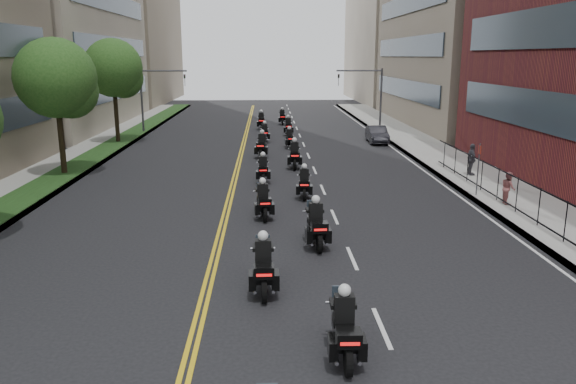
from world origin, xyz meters
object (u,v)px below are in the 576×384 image
object	(u,v)px
motorcycle_11	(288,127)
pedestrian_c	(472,159)
motorcycle_8	(262,146)
motorcycle_2	(263,268)
motorcycle_4	(263,202)
motorcycle_1	(344,330)
pedestrian_b	(508,188)
motorcycle_7	(294,156)
motorcycle_10	(265,134)
motorcycle_5	(304,184)
motorcycle_12	(261,121)
motorcycle_9	(290,139)
parked_sedan	(377,134)
motorcycle_13	(282,118)
motorcycle_6	(263,170)
motorcycle_3	(316,226)

from	to	relation	value
motorcycle_11	pedestrian_c	distance (m)	20.15
motorcycle_11	motorcycle_8	bearing A→B (deg)	-102.43
motorcycle_2	motorcycle_4	distance (m)	7.67
motorcycle_8	motorcycle_11	xyz separation A→B (m)	(2.17, 10.80, -0.05)
motorcycle_4	motorcycle_8	world-z (taller)	motorcycle_8
motorcycle_1	pedestrian_b	xyz separation A→B (m)	(9.15, 12.72, 0.20)
motorcycle_8	pedestrian_c	size ratio (longest dim) A/B	1.43
motorcycle_1	motorcycle_7	size ratio (longest dim) A/B	0.93
motorcycle_7	motorcycle_10	distance (m)	10.94
motorcycle_4	motorcycle_5	world-z (taller)	motorcycle_4
motorcycle_12	pedestrian_b	distance (m)	30.36
motorcycle_2	motorcycle_11	size ratio (longest dim) A/B	1.03
motorcycle_4	motorcycle_8	size ratio (longest dim) A/B	0.91
motorcycle_9	parked_sedan	distance (m)	7.34
motorcycle_12	pedestrian_b	world-z (taller)	motorcycle_12
motorcycle_9	pedestrian_c	distance (m)	14.56
motorcycle_10	motorcycle_12	bearing A→B (deg)	90.74
motorcycle_13	parked_sedan	world-z (taller)	motorcycle_13
motorcycle_6	motorcycle_12	size ratio (longest dim) A/B	0.91
motorcycle_12	motorcycle_10	bearing A→B (deg)	-89.14
motorcycle_12	motorcycle_6	bearing A→B (deg)	-90.86
motorcycle_11	pedestrian_c	world-z (taller)	pedestrian_c
motorcycle_12	motorcycle_1	bearing A→B (deg)	-88.50
motorcycle_1	motorcycle_5	bearing A→B (deg)	90.62
motorcycle_3	motorcycle_5	bearing A→B (deg)	86.35
motorcycle_9	pedestrian_b	bearing A→B (deg)	-67.06
parked_sedan	pedestrian_b	xyz separation A→B (m)	(2.17, -19.37, 0.23)
motorcycle_3	motorcycle_11	xyz separation A→B (m)	(0.12, 28.98, -0.04)
motorcycle_7	motorcycle_12	xyz separation A→B (m)	(-2.16, 18.73, -0.03)
motorcycle_10	motorcycle_11	distance (m)	4.26
motorcycle_2	pedestrian_b	distance (m)	14.17
motorcycle_13	pedestrian_c	bearing A→B (deg)	-69.62
motorcycle_3	motorcycle_2	bearing A→B (deg)	-118.56
motorcycle_13	motorcycle_11	bearing A→B (deg)	-88.65
motorcycle_9	motorcycle_4	bearing A→B (deg)	-101.07
motorcycle_6	motorcycle_2	bearing A→B (deg)	-90.68
motorcycle_1	motorcycle_8	xyz separation A→B (m)	(-2.01, 25.90, 0.06)
pedestrian_c	motorcycle_12	bearing A→B (deg)	28.11
motorcycle_13	pedestrian_c	distance (m)	27.34
pedestrian_c	motorcycle_10	bearing A→B (deg)	39.22
motorcycle_13	pedestrian_b	distance (m)	33.08
motorcycle_2	motorcycle_11	world-z (taller)	motorcycle_2
motorcycle_9	motorcycle_10	distance (m)	3.66
motorcycle_5	motorcycle_3	bearing A→B (deg)	-86.77
motorcycle_3	motorcycle_13	bearing A→B (deg)	86.99
motorcycle_6	motorcycle_9	distance (m)	11.63
motorcycle_6	pedestrian_b	size ratio (longest dim) A/B	1.51
motorcycle_6	motorcycle_13	distance (m)	26.21
motorcycle_6	parked_sedan	distance (m)	16.39
motorcycle_13	parked_sedan	bearing A→B (deg)	-60.89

